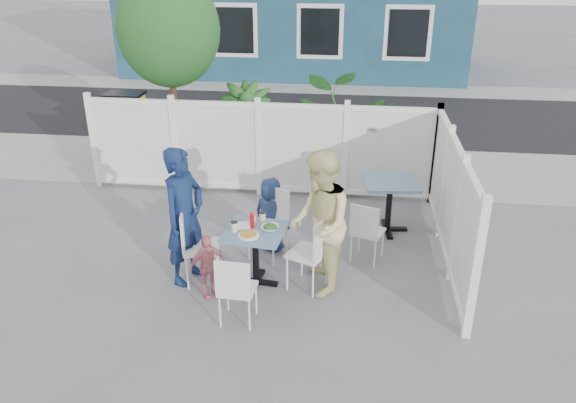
# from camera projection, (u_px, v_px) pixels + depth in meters

# --- Properties ---
(ground) EXTENTS (80.00, 80.00, 0.00)m
(ground) POSITION_uv_depth(u_px,v_px,m) (223.00, 263.00, 7.57)
(ground) COLOR slate
(near_sidewalk) EXTENTS (24.00, 2.60, 0.01)m
(near_sidewalk) POSITION_uv_depth(u_px,v_px,m) (267.00, 165.00, 11.01)
(near_sidewalk) COLOR gray
(near_sidewalk) RESTS_ON ground
(street) EXTENTS (24.00, 5.00, 0.01)m
(street) POSITION_uv_depth(u_px,v_px,m) (289.00, 114.00, 14.35)
(street) COLOR black
(street) RESTS_ON ground
(far_sidewalk) EXTENTS (24.00, 1.60, 0.01)m
(far_sidewalk) POSITION_uv_depth(u_px,v_px,m) (301.00, 87.00, 17.16)
(far_sidewalk) COLOR gray
(far_sidewalk) RESTS_ON ground
(fence_back) EXTENTS (5.86, 0.08, 1.60)m
(fence_back) POSITION_uv_depth(u_px,v_px,m) (259.00, 150.00, 9.41)
(fence_back) COLOR white
(fence_back) RESTS_ON ground
(fence_right) EXTENTS (0.08, 3.66, 1.60)m
(fence_right) POSITION_uv_depth(u_px,v_px,m) (451.00, 203.00, 7.46)
(fence_right) COLOR white
(fence_right) RESTS_ON ground
(tree) EXTENTS (1.80, 1.62, 3.59)m
(tree) POSITION_uv_depth(u_px,v_px,m) (168.00, 30.00, 9.67)
(tree) COLOR #382316
(tree) RESTS_ON ground
(utility_cabinet) EXTENTS (0.67, 0.48, 1.24)m
(utility_cabinet) POSITION_uv_depth(u_px,v_px,m) (128.00, 126.00, 11.25)
(utility_cabinet) COLOR yellow
(utility_cabinet) RESTS_ON ground
(potted_shrub_a) EXTENTS (1.05, 1.05, 1.75)m
(potted_shrub_a) POSITION_uv_depth(u_px,v_px,m) (244.00, 132.00, 10.05)
(potted_shrub_a) COLOR #184D1E
(potted_shrub_a) RESTS_ON ground
(potted_shrub_b) EXTENTS (1.82, 1.62, 1.86)m
(potted_shrub_b) POSITION_uv_depth(u_px,v_px,m) (347.00, 135.00, 9.73)
(potted_shrub_b) COLOR #184D1E
(potted_shrub_b) RESTS_ON ground
(main_table) EXTENTS (0.79, 0.79, 0.75)m
(main_table) POSITION_uv_depth(u_px,v_px,m) (255.00, 242.00, 6.88)
(main_table) COLOR #4B658D
(main_table) RESTS_ON ground
(spare_table) EXTENTS (0.85, 0.85, 0.81)m
(spare_table) POSITION_uv_depth(u_px,v_px,m) (390.00, 192.00, 8.19)
(spare_table) COLOR #4B658D
(spare_table) RESTS_ON ground
(chair_left) EXTENTS (0.52, 0.54, 1.00)m
(chair_left) POSITION_uv_depth(u_px,v_px,m) (194.00, 241.00, 6.93)
(chair_left) COLOR white
(chair_left) RESTS_ON ground
(chair_right) EXTENTS (0.56, 0.57, 0.97)m
(chair_right) POSITION_uv_depth(u_px,v_px,m) (314.00, 248.00, 6.79)
(chair_right) COLOR white
(chair_right) RESTS_ON ground
(chair_back) EXTENTS (0.57, 0.56, 0.97)m
(chair_back) POSITION_uv_depth(u_px,v_px,m) (271.00, 218.00, 7.54)
(chair_back) COLOR white
(chair_back) RESTS_ON ground
(chair_near) EXTENTS (0.41, 0.40, 0.86)m
(chair_near) POSITION_uv_depth(u_px,v_px,m) (236.00, 286.00, 6.14)
(chair_near) COLOR white
(chair_near) RESTS_ON ground
(chair_spare) EXTENTS (0.50, 0.49, 0.86)m
(chair_spare) POSITION_uv_depth(u_px,v_px,m) (366.00, 228.00, 7.41)
(chair_spare) COLOR white
(chair_spare) RESTS_ON ground
(man) EXTENTS (0.63, 0.76, 1.77)m
(man) POSITION_uv_depth(u_px,v_px,m) (184.00, 216.00, 6.86)
(man) COLOR #112248
(man) RESTS_ON ground
(woman) EXTENTS (0.83, 0.98, 1.79)m
(woman) POSITION_uv_depth(u_px,v_px,m) (320.00, 224.00, 6.65)
(woman) COLOR #DDCA4B
(woman) RESTS_ON ground
(boy) EXTENTS (0.61, 0.51, 1.07)m
(boy) POSITION_uv_depth(u_px,v_px,m) (271.00, 215.00, 7.72)
(boy) COLOR navy
(boy) RESTS_ON ground
(toddler) EXTENTS (0.50, 0.46, 0.82)m
(toddler) POSITION_uv_depth(u_px,v_px,m) (207.00, 266.00, 6.71)
(toddler) COLOR #D97B89
(toddler) RESTS_ON ground
(plate_main) EXTENTS (0.26, 0.26, 0.02)m
(plate_main) POSITION_uv_depth(u_px,v_px,m) (249.00, 235.00, 6.67)
(plate_main) COLOR white
(plate_main) RESTS_ON main_table
(plate_side) EXTENTS (0.22, 0.22, 0.02)m
(plate_side) POSITION_uv_depth(u_px,v_px,m) (243.00, 226.00, 6.91)
(plate_side) COLOR white
(plate_side) RESTS_ON main_table
(salad_bowl) EXTENTS (0.22, 0.22, 0.05)m
(salad_bowl) POSITION_uv_depth(u_px,v_px,m) (270.00, 228.00, 6.81)
(salad_bowl) COLOR white
(salad_bowl) RESTS_ON main_table
(coffee_cup_a) EXTENTS (0.08, 0.08, 0.12)m
(coffee_cup_a) POSITION_uv_depth(u_px,v_px,m) (234.00, 227.00, 6.76)
(coffee_cup_a) COLOR beige
(coffee_cup_a) RESTS_ON main_table
(coffee_cup_b) EXTENTS (0.08, 0.08, 0.12)m
(coffee_cup_b) POSITION_uv_depth(u_px,v_px,m) (262.00, 217.00, 7.01)
(coffee_cup_b) COLOR beige
(coffee_cup_b) RESTS_ON main_table
(ketchup_bottle) EXTENTS (0.05, 0.05, 0.18)m
(ketchup_bottle) POSITION_uv_depth(u_px,v_px,m) (252.00, 221.00, 6.84)
(ketchup_bottle) COLOR #B30808
(ketchup_bottle) RESTS_ON main_table
(salt_shaker) EXTENTS (0.03, 0.03, 0.07)m
(salt_shaker) POSITION_uv_depth(u_px,v_px,m) (254.00, 219.00, 7.02)
(salt_shaker) COLOR white
(salt_shaker) RESTS_ON main_table
(pepper_shaker) EXTENTS (0.03, 0.03, 0.07)m
(pepper_shaker) POSITION_uv_depth(u_px,v_px,m) (253.00, 219.00, 7.02)
(pepper_shaker) COLOR black
(pepper_shaker) RESTS_ON main_table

